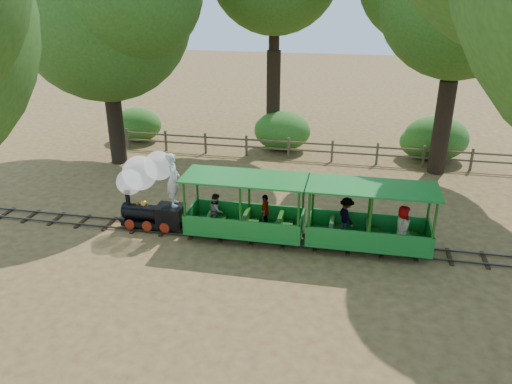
% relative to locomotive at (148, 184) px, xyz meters
% --- Properties ---
extents(ground, '(90.00, 90.00, 0.00)m').
position_rel_locomotive_xyz_m(ground, '(4.50, -0.08, -1.57)').
color(ground, olive).
rests_on(ground, ground).
extents(track, '(22.00, 1.00, 0.10)m').
position_rel_locomotive_xyz_m(track, '(4.50, -0.08, -1.50)').
color(track, '#3F3D3A').
rests_on(track, ground).
extents(locomotive, '(2.38, 1.12, 2.73)m').
position_rel_locomotive_xyz_m(locomotive, '(0.00, 0.00, 0.00)').
color(locomotive, black).
rests_on(locomotive, ground).
extents(carriage_front, '(3.85, 1.57, 2.00)m').
position_rel_locomotive_xyz_m(carriage_front, '(3.18, -0.08, -0.77)').
color(carriage_front, '#1A7927').
rests_on(carriage_front, track).
extents(carriage_rear, '(3.85, 1.57, 2.00)m').
position_rel_locomotive_xyz_m(carriage_rear, '(7.07, -0.09, -0.73)').
color(carriage_rear, '#1A7927').
rests_on(carriage_rear, track).
extents(oak_nw, '(9.03, 7.95, 10.08)m').
position_rel_locomotive_xyz_m(oak_nw, '(-4.04, 6.02, 5.27)').
color(oak_nw, '#2D2116').
rests_on(oak_nw, ground).
extents(fence, '(18.10, 0.10, 1.00)m').
position_rel_locomotive_xyz_m(fence, '(4.50, 7.92, -0.99)').
color(fence, brown).
rests_on(fence, ground).
extents(shrub_west, '(2.48, 1.91, 1.72)m').
position_rel_locomotive_xyz_m(shrub_west, '(-4.50, 9.22, -0.71)').
color(shrub_west, '#2D6B1E').
rests_on(shrub_west, ground).
extents(shrub_mid_w, '(2.74, 2.11, 1.90)m').
position_rel_locomotive_xyz_m(shrub_mid_w, '(2.99, 9.22, -0.62)').
color(shrub_mid_w, '#2D6B1E').
rests_on(shrub_mid_w, ground).
extents(shrub_mid_e, '(2.27, 1.75, 1.57)m').
position_rel_locomotive_xyz_m(shrub_mid_e, '(9.65, 9.22, -0.78)').
color(shrub_mid_e, '#2D6B1E').
rests_on(shrub_mid_e, ground).
extents(shrub_east, '(2.90, 2.23, 2.01)m').
position_rel_locomotive_xyz_m(shrub_east, '(10.11, 9.22, -0.56)').
color(shrub_east, '#2D6B1E').
rests_on(shrub_east, ground).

